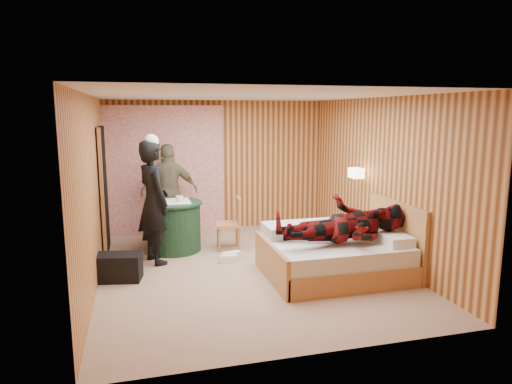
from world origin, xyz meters
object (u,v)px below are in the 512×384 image
object	(u,v)px
round_table	(174,226)
man_on_bed	(345,213)
woman_standing	(154,202)
wall_lamp	(356,173)
chair_near	(233,219)
nightstand	(362,238)
chair_far	(170,210)
bed	(335,254)
man_at_table	(169,192)
duffel_bag	(117,267)

from	to	relation	value
round_table	man_on_bed	distance (m)	2.94
round_table	man_on_bed	bearing A→B (deg)	-42.82
round_table	woman_standing	xyz separation A→B (m)	(-0.33, -0.54, 0.52)
wall_lamp	chair_near	bearing A→B (deg)	163.58
nightstand	round_table	bearing A→B (deg)	158.90
chair_near	man_on_bed	distance (m)	2.18
woman_standing	man_on_bed	world-z (taller)	woman_standing
chair_far	man_on_bed	xyz separation A→B (m)	(2.14, -2.71, 0.40)
wall_lamp	nightstand	world-z (taller)	wall_lamp
bed	woman_standing	world-z (taller)	woman_standing
wall_lamp	man_on_bed	world-z (taller)	man_on_bed
nightstand	man_at_table	size ratio (longest dim) A/B	0.36
chair_far	woman_standing	size ratio (longest dim) A/B	0.50
wall_lamp	woman_standing	bearing A→B (deg)	176.22
man_on_bed	bed	bearing A→B (deg)	95.22
chair_far	bed	bearing A→B (deg)	-57.63
nightstand	man_on_bed	distance (m)	1.30
round_table	man_at_table	size ratio (longest dim) A/B	0.55
nightstand	chair_near	bearing A→B (deg)	154.08
woman_standing	chair_far	bearing A→B (deg)	-34.92
duffel_bag	woman_standing	bearing A→B (deg)	61.48
man_at_table	woman_standing	bearing A→B (deg)	79.06
wall_lamp	bed	size ratio (longest dim) A/B	0.13
chair_far	duffel_bag	size ratio (longest dim) A/B	1.43
wall_lamp	bed	world-z (taller)	wall_lamp
duffel_bag	wall_lamp	bearing A→B (deg)	17.89
duffel_bag	man_on_bed	size ratio (longest dim) A/B	0.37
duffel_bag	man_at_table	world-z (taller)	man_at_table
man_on_bed	chair_near	bearing A→B (deg)	123.12
wall_lamp	nightstand	distance (m)	1.05
bed	chair_far	size ratio (longest dim) A/B	2.09
bed	chair_far	distance (m)	3.27
nightstand	chair_near	distance (m)	2.12
wall_lamp	man_on_bed	size ratio (longest dim) A/B	0.15
bed	man_at_table	distance (m)	3.34
woman_standing	man_on_bed	bearing A→B (deg)	-141.13
round_table	chair_far	bearing A→B (deg)	90.90
nightstand	wall_lamp	bearing A→B (deg)	82.96
nightstand	round_table	distance (m)	3.06
round_table	man_at_table	distance (m)	0.90
bed	round_table	xyz separation A→B (m)	(-2.10, 1.74, 0.13)
duffel_bag	man_on_bed	xyz separation A→B (m)	(3.00, -0.77, 0.75)
wall_lamp	round_table	distance (m)	3.12
round_table	woman_standing	bearing A→B (deg)	-121.53
chair_near	duffel_bag	size ratio (longest dim) A/B	1.36
man_at_table	round_table	bearing A→B (deg)	93.04
wall_lamp	man_at_table	xyz separation A→B (m)	(-2.90, 1.54, -0.44)
bed	man_on_bed	bearing A→B (deg)	-84.78
round_table	chair_far	xyz separation A→B (m)	(-0.01, 0.74, 0.12)
duffel_bag	woman_standing	distance (m)	1.14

